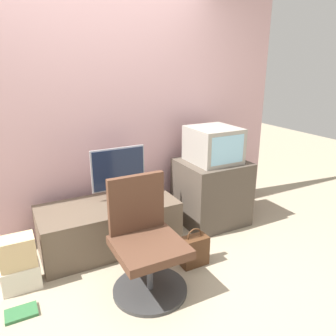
{
  "coord_description": "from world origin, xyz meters",
  "views": [
    {
      "loc": [
        -0.88,
        -1.91,
        1.74
      ],
      "look_at": [
        0.6,
        0.91,
        0.69
      ],
      "focal_mm": 35.0,
      "sensor_mm": 36.0,
      "label": 1
    }
  ],
  "objects_px": {
    "keyboard": "(129,206)",
    "mouse": "(151,202)",
    "office_chair": "(146,247)",
    "main_monitor": "(119,172)",
    "book": "(21,313)",
    "handbag": "(194,251)",
    "crt_tv": "(213,145)",
    "cardboard_box_lower": "(21,276)"
  },
  "relations": [
    {
      "from": "keyboard",
      "to": "mouse",
      "type": "bearing_deg",
      "value": -6.87
    },
    {
      "from": "mouse",
      "to": "office_chair",
      "type": "relative_size",
      "value": 0.06
    },
    {
      "from": "main_monitor",
      "to": "keyboard",
      "type": "height_order",
      "value": "main_monitor"
    },
    {
      "from": "keyboard",
      "to": "book",
      "type": "bearing_deg",
      "value": -155.67
    },
    {
      "from": "main_monitor",
      "to": "handbag",
      "type": "xyz_separation_m",
      "value": [
        0.4,
        -0.76,
        -0.57
      ]
    },
    {
      "from": "mouse",
      "to": "keyboard",
      "type": "bearing_deg",
      "value": 173.13
    },
    {
      "from": "crt_tv",
      "to": "handbag",
      "type": "distance_m",
      "value": 1.16
    },
    {
      "from": "keyboard",
      "to": "book",
      "type": "height_order",
      "value": "keyboard"
    },
    {
      "from": "mouse",
      "to": "handbag",
      "type": "height_order",
      "value": "mouse"
    },
    {
      "from": "crt_tv",
      "to": "cardboard_box_lower",
      "type": "relative_size",
      "value": 1.74
    },
    {
      "from": "cardboard_box_lower",
      "to": "crt_tv",
      "type": "bearing_deg",
      "value": 7.29
    },
    {
      "from": "main_monitor",
      "to": "mouse",
      "type": "bearing_deg",
      "value": -51.67
    },
    {
      "from": "keyboard",
      "to": "book",
      "type": "xyz_separation_m",
      "value": [
        -1.02,
        -0.46,
        -0.44
      ]
    },
    {
      "from": "main_monitor",
      "to": "book",
      "type": "bearing_deg",
      "value": -145.4
    },
    {
      "from": "mouse",
      "to": "handbag",
      "type": "bearing_deg",
      "value": -68.78
    },
    {
      "from": "mouse",
      "to": "handbag",
      "type": "relative_size",
      "value": 0.14
    },
    {
      "from": "mouse",
      "to": "cardboard_box_lower",
      "type": "relative_size",
      "value": 0.18
    },
    {
      "from": "mouse",
      "to": "crt_tv",
      "type": "xyz_separation_m",
      "value": [
        0.81,
        0.14,
        0.44
      ]
    },
    {
      "from": "main_monitor",
      "to": "handbag",
      "type": "distance_m",
      "value": 1.03
    },
    {
      "from": "main_monitor",
      "to": "book",
      "type": "distance_m",
      "value": 1.42
    },
    {
      "from": "crt_tv",
      "to": "main_monitor",
      "type": "bearing_deg",
      "value": 172.72
    },
    {
      "from": "cardboard_box_lower",
      "to": "book",
      "type": "height_order",
      "value": "cardboard_box_lower"
    },
    {
      "from": "cardboard_box_lower",
      "to": "handbag",
      "type": "distance_m",
      "value": 1.44
    },
    {
      "from": "office_chair",
      "to": "handbag",
      "type": "height_order",
      "value": "office_chair"
    },
    {
      "from": "book",
      "to": "main_monitor",
      "type": "bearing_deg",
      "value": 34.6
    },
    {
      "from": "main_monitor",
      "to": "office_chair",
      "type": "distance_m",
      "value": 0.92
    },
    {
      "from": "mouse",
      "to": "office_chair",
      "type": "height_order",
      "value": "office_chair"
    },
    {
      "from": "main_monitor",
      "to": "crt_tv",
      "type": "height_order",
      "value": "crt_tv"
    },
    {
      "from": "crt_tv",
      "to": "handbag",
      "type": "height_order",
      "value": "crt_tv"
    },
    {
      "from": "crt_tv",
      "to": "handbag",
      "type": "xyz_separation_m",
      "value": [
        -0.61,
        -0.63,
        -0.75
      ]
    },
    {
      "from": "mouse",
      "to": "crt_tv",
      "type": "relative_size",
      "value": 0.1
    },
    {
      "from": "keyboard",
      "to": "cardboard_box_lower",
      "type": "xyz_separation_m",
      "value": [
        -0.99,
        -0.14,
        -0.35
      ]
    },
    {
      "from": "office_chair",
      "to": "book",
      "type": "bearing_deg",
      "value": 171.35
    },
    {
      "from": "keyboard",
      "to": "crt_tv",
      "type": "height_order",
      "value": "crt_tv"
    },
    {
      "from": "book",
      "to": "crt_tv",
      "type": "bearing_deg",
      "value": 15.75
    },
    {
      "from": "keyboard",
      "to": "mouse",
      "type": "distance_m",
      "value": 0.21
    },
    {
      "from": "office_chair",
      "to": "mouse",
      "type": "bearing_deg",
      "value": 61.74
    },
    {
      "from": "main_monitor",
      "to": "keyboard",
      "type": "xyz_separation_m",
      "value": [
        -0.0,
        -0.24,
        -0.26
      ]
    },
    {
      "from": "book",
      "to": "office_chair",
      "type": "bearing_deg",
      "value": -8.65
    },
    {
      "from": "book",
      "to": "cardboard_box_lower",
      "type": "bearing_deg",
      "value": 83.48
    },
    {
      "from": "crt_tv",
      "to": "office_chair",
      "type": "distance_m",
      "value": 1.43
    },
    {
      "from": "main_monitor",
      "to": "office_chair",
      "type": "relative_size",
      "value": 0.6
    }
  ]
}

